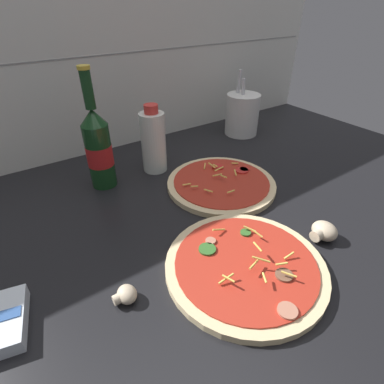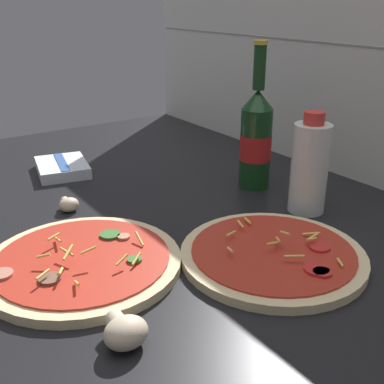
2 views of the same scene
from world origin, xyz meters
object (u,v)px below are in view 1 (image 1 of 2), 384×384
Objects in this scene: beer_bottle at (98,148)px; oil_bottle at (153,141)px; mushroom_left at (324,231)px; pizza_near at (245,266)px; pizza_far at (221,183)px; utensil_crock at (242,114)px; mushroom_right at (126,295)px.

beer_bottle is 14.85cm from oil_bottle.
mushroom_left is (13.99, -44.52, -6.65)cm from oil_bottle.
pizza_far reaches higher than pizza_near.
pizza_near is at bearing -131.33° from utensil_crock.
pizza_near is 21.14cm from mushroom_right.
pizza_near is 1.56× the size of oil_bottle.
utensil_crock reaches higher than mushroom_left.
mushroom_left is at bearing -8.46° from pizza_near.
utensil_crock is (23.66, 50.67, 5.17)cm from mushroom_left.
mushroom_left reaches higher than mushroom_right.
mushroom_left is 0.26× the size of utensil_crock.
pizza_far is at bearing -61.10° from oil_bottle.
pizza_near is at bearing -16.23° from mushroom_right.
mushroom_right is at bearing -124.66° from oil_bottle.
utensil_crock reaches higher than mushroom_right.
mushroom_left is at bearing -72.55° from oil_bottle.
mushroom_right is (-34.46, -18.34, 0.47)cm from pizza_far.
pizza_far reaches higher than mushroom_right.
mushroom_right is at bearing -146.07° from utensil_crock.
oil_bottle is 4.78× the size of mushroom_right.
pizza_far is (14.17, 24.24, -0.03)cm from pizza_near.
utensil_crock is at bearing 48.67° from pizza_near.
beer_bottle is at bearing 178.66° from oil_bottle.
pizza_near reaches higher than mushroom_left.
mushroom_right is at bearing 167.42° from mushroom_left.
utensil_crock is at bearing 64.97° from mushroom_left.
oil_bottle reaches higher than mushroom_right.
beer_bottle reaches higher than utensil_crock.
beer_bottle is (-10.22, 42.11, 9.56)cm from pizza_near.
pizza_far is 1.32× the size of utensil_crock.
pizza_near is at bearing 171.54° from mushroom_left.
beer_bottle reaches higher than oil_bottle.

